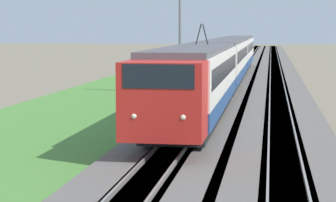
# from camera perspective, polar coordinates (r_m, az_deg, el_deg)

# --- Properties ---
(ballast_main) EXTENTS (240.00, 4.40, 0.30)m
(ballast_main) POSITION_cam_1_polar(r_m,az_deg,el_deg) (51.08, 4.91, 1.18)
(ballast_main) COLOR #605B56
(ballast_main) RESTS_ON ground
(ballast_adjacent) EXTENTS (240.00, 4.40, 0.30)m
(ballast_adjacent) POSITION_cam_1_polar(r_m,az_deg,el_deg) (50.96, 9.47, 1.10)
(ballast_adjacent) COLOR #605B56
(ballast_adjacent) RESTS_ON ground
(track_main) EXTENTS (240.00, 1.57, 0.45)m
(track_main) POSITION_cam_1_polar(r_m,az_deg,el_deg) (51.08, 4.91, 1.19)
(track_main) COLOR #4C4238
(track_main) RESTS_ON ground
(track_adjacent) EXTENTS (240.00, 1.57, 0.45)m
(track_adjacent) POSITION_cam_1_polar(r_m,az_deg,el_deg) (50.96, 9.47, 1.11)
(track_adjacent) COLOR #4C4238
(track_adjacent) RESTS_ON ground
(grass_verge) EXTENTS (240.00, 12.06, 0.12)m
(grass_verge) POSITION_cam_1_polar(r_m,az_deg,el_deg) (51.81, -1.46, 1.17)
(grass_verge) COLOR #4C8438
(grass_verge) RESTS_ON ground
(passenger_train) EXTENTS (59.38, 2.95, 4.96)m
(passenger_train) POSITION_cam_1_polar(r_m,az_deg,el_deg) (50.69, 4.92, 3.59)
(passenger_train) COLOR red
(passenger_train) RESTS_ON ground
(catenary_mast_mid) EXTENTS (0.22, 2.56, 8.42)m
(catenary_mast_mid) POSITION_cam_1_polar(r_m,az_deg,el_deg) (45.39, 1.15, 5.87)
(catenary_mast_mid) COLOR slate
(catenary_mast_mid) RESTS_ON ground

